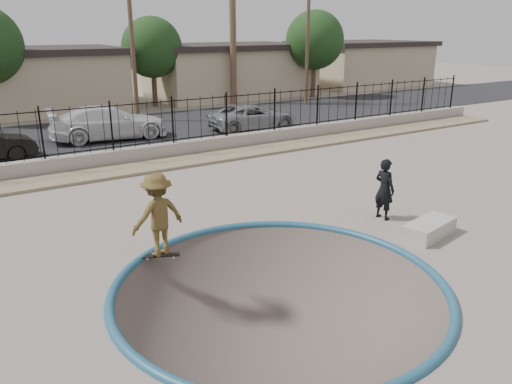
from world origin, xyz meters
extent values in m
cube|color=gray|center=(0.00, 12.00, -1.10)|extent=(120.00, 120.00, 2.20)
torus|color=#235773|center=(0.00, -1.00, 0.00)|extent=(7.04, 7.04, 0.20)
cube|color=#988663|center=(0.00, 9.20, 0.06)|extent=(42.00, 1.60, 0.11)
cube|color=gray|center=(0.00, 10.30, 0.30)|extent=(42.00, 0.45, 0.60)
cube|color=black|center=(0.00, 10.30, 0.72)|extent=(40.00, 0.04, 0.03)
cube|color=black|center=(0.00, 10.30, 2.30)|extent=(40.00, 0.04, 0.04)
cube|color=black|center=(0.00, 17.00, 0.02)|extent=(90.00, 8.00, 0.04)
cube|color=tan|center=(0.00, 26.50, 1.75)|extent=(10.00, 8.00, 3.50)
cube|color=#2A2422|center=(0.00, 26.50, 3.70)|extent=(10.60, 8.60, 0.40)
cube|color=tan|center=(14.00, 26.50, 1.75)|extent=(12.00, 8.00, 3.50)
cube|color=#2A2422|center=(14.00, 26.50, 3.70)|extent=(12.60, 8.60, 0.40)
cube|color=tan|center=(28.00, 26.50, 1.75)|extent=(11.00, 8.00, 3.50)
cube|color=#2A2422|center=(28.00, 26.50, 3.70)|extent=(11.60, 8.60, 0.40)
cylinder|color=brown|center=(12.00, 22.00, 5.00)|extent=(0.44, 0.44, 10.00)
cylinder|color=#473323|center=(4.00, 19.00, 4.75)|extent=(0.24, 0.24, 9.50)
cylinder|color=#473323|center=(16.00, 19.00, 4.50)|extent=(0.24, 0.24, 9.00)
cylinder|color=#473323|center=(7.00, 24.00, 1.38)|extent=(0.34, 0.34, 2.75)
sphere|color=#143311|center=(7.00, 24.00, 3.85)|extent=(3.96, 3.96, 3.96)
cylinder|color=#473323|center=(19.00, 22.00, 1.50)|extent=(0.34, 0.34, 3.00)
sphere|color=#143311|center=(19.00, 22.00, 4.20)|extent=(4.32, 4.32, 4.32)
imported|color=olive|center=(-1.59, 1.60, 0.98)|extent=(1.35, 0.89, 1.95)
cube|color=black|center=(-1.59, 1.60, 0.07)|extent=(0.90, 0.56, 0.02)
cylinder|color=silver|center=(-1.89, 1.64, 0.03)|extent=(0.07, 0.05, 0.06)
cylinder|color=silver|center=(-1.83, 1.80, 0.03)|extent=(0.07, 0.05, 0.06)
cylinder|color=silver|center=(-1.34, 1.40, 0.03)|extent=(0.07, 0.05, 0.06)
cylinder|color=silver|center=(-1.28, 1.56, 0.03)|extent=(0.07, 0.05, 0.06)
imported|color=black|center=(4.67, 0.68, 0.86)|extent=(0.47, 0.66, 1.72)
cube|color=#AEA59A|center=(4.75, -0.87, 0.20)|extent=(1.71, 1.01, 0.40)
imported|color=silver|center=(1.24, 15.00, 0.83)|extent=(5.64, 2.76, 1.58)
imported|color=gray|center=(8.27, 13.40, 0.69)|extent=(4.79, 2.41, 1.30)
camera|label=1|loc=(-5.31, -8.54, 5.12)|focal=35.00mm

